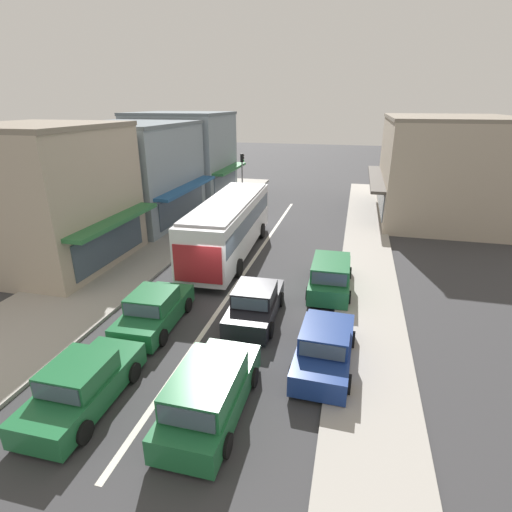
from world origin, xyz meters
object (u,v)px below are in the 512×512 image
sedan_behind_bus_near (83,385)px  parked_sedan_kerb_front (325,347)px  wagon_adjacent_lane_trail (210,392)px  pedestrian_with_handbag_near (181,231)px  city_bus (229,223)px  sedan_adjacent_lane_lead (154,310)px  parked_wagon_kerb_second (330,275)px  traffic_light_downstreet (242,170)px  sedan_queue_far_back (255,304)px

sedan_behind_bus_near → parked_sedan_kerb_front: 7.54m
wagon_adjacent_lane_trail → pedestrian_with_handbag_near: bearing=117.1°
city_bus → sedan_adjacent_lane_lead: 8.30m
parked_sedan_kerb_front → wagon_adjacent_lane_trail: bearing=-133.2°
city_bus → parked_wagon_kerb_second: bearing=-29.1°
city_bus → wagon_adjacent_lane_trail: (3.28, -12.24, -1.14)m
city_bus → sedan_behind_bus_near: 12.81m
parked_sedan_kerb_front → pedestrian_with_handbag_near: bearing=134.7°
parked_wagon_kerb_second → pedestrian_with_handbag_near: pedestrian_with_handbag_near is taller
sedan_behind_bus_near → wagon_adjacent_lane_trail: bearing=7.7°
pedestrian_with_handbag_near → traffic_light_downstreet: bearing=88.1°
sedan_behind_bus_near → parked_wagon_kerb_second: parked_wagon_kerb_second is taller
traffic_light_downstreet → parked_sedan_kerb_front: bearing=-67.5°
sedan_behind_bus_near → sedan_adjacent_lane_lead: bearing=91.0°
parked_sedan_kerb_front → parked_wagon_kerb_second: size_ratio=0.94×
sedan_queue_far_back → sedan_behind_bus_near: bearing=-121.1°
sedan_queue_far_back → parked_wagon_kerb_second: size_ratio=0.94×
sedan_adjacent_lane_lead → sedan_queue_far_back: bearing=21.5°
city_bus → parked_sedan_kerb_front: city_bus is taller
city_bus → sedan_behind_bus_near: city_bus is taller
parked_sedan_kerb_front → traffic_light_downstreet: 23.37m
sedan_adjacent_lane_lead → parked_sedan_kerb_front: size_ratio=1.00×
parked_sedan_kerb_front → traffic_light_downstreet: (-8.91, 21.49, 2.19)m
city_bus → parked_sedan_kerb_front: (6.19, -9.14, -1.22)m
sedan_adjacent_lane_lead → pedestrian_with_handbag_near: size_ratio=2.61×
wagon_adjacent_lane_trail → parked_sedan_kerb_front: size_ratio=1.06×
sedan_behind_bus_near → parked_sedan_kerb_front: size_ratio=0.99×
sedan_adjacent_lane_lead → parked_sedan_kerb_front: same height
parked_sedan_kerb_front → sedan_queue_far_back: bearing=141.3°
sedan_behind_bus_near → sedan_queue_far_back: (3.63, 6.00, 0.00)m
sedan_adjacent_lane_lead → wagon_adjacent_lane_trail: size_ratio=0.94×
sedan_adjacent_lane_lead → parked_sedan_kerb_front: (6.70, -0.95, 0.00)m
pedestrian_with_handbag_near → city_bus: bearing=-5.3°
wagon_adjacent_lane_trail → parked_sedan_kerb_front: 4.25m
sedan_behind_bus_near → parked_wagon_kerb_second: bearing=55.9°
sedan_behind_bus_near → sedan_queue_far_back: bearing=58.9°
city_bus → parked_wagon_kerb_second: (5.96, -3.32, -1.14)m
city_bus → wagon_adjacent_lane_trail: bearing=-75.0°
parked_wagon_kerb_second → pedestrian_with_handbag_near: bearing=158.3°
wagon_adjacent_lane_trail → pedestrian_with_handbag_near: 14.07m
sedan_adjacent_lane_lead → parked_wagon_kerb_second: (6.47, 4.88, 0.08)m
city_bus → sedan_queue_far_back: city_bus is taller
sedan_behind_bus_near → sedan_queue_far_back: 7.01m
sedan_adjacent_lane_lead → parked_sedan_kerb_front: bearing=-8.0°
wagon_adjacent_lane_trail → parked_wagon_kerb_second: same height
sedan_adjacent_lane_lead → parked_wagon_kerb_second: parked_wagon_kerb_second is taller
sedan_queue_far_back → pedestrian_with_handbag_near: 9.47m
sedan_behind_bus_near → traffic_light_downstreet: 25.30m
sedan_queue_far_back → wagon_adjacent_lane_trail: (0.08, -5.50, 0.08)m
city_bus → sedan_behind_bus_near: (-0.43, -12.74, -1.22)m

